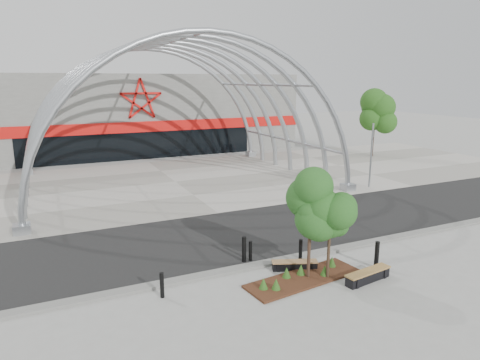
% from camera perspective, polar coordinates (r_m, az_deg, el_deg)
% --- Properties ---
extents(ground, '(140.00, 140.00, 0.00)m').
position_cam_1_polar(ground, '(18.52, 5.30, -10.45)').
color(ground, '#979691').
rests_on(ground, ground).
extents(road, '(140.00, 7.00, 0.02)m').
position_cam_1_polar(road, '(21.39, 0.57, -7.05)').
color(road, black).
rests_on(road, ground).
extents(forecourt, '(60.00, 17.00, 0.04)m').
position_cam_1_polar(forecourt, '(32.19, -8.65, -0.24)').
color(forecourt, gray).
rests_on(forecourt, ground).
extents(kerb, '(60.00, 0.50, 0.12)m').
position_cam_1_polar(kerb, '(18.30, 5.70, -10.55)').
color(kerb, slate).
rests_on(kerb, ground).
extents(arena_building, '(34.00, 15.24, 8.00)m').
position_cam_1_polar(arena_building, '(48.96, -14.84, 8.74)').
color(arena_building, slate).
rests_on(arena_building, ground).
extents(vault_canopy, '(20.80, 15.80, 20.36)m').
position_cam_1_polar(vault_canopy, '(32.19, -8.65, -0.24)').
color(vault_canopy, '#A1A6AB').
rests_on(vault_canopy, ground).
extents(planting_bed, '(4.84, 2.03, 0.50)m').
position_cam_1_polar(planting_bed, '(16.80, 8.27, -12.67)').
color(planting_bed, black).
rests_on(planting_bed, ground).
extents(signal_pole, '(0.33, 0.63, 4.53)m').
position_cam_1_polar(signal_pole, '(31.17, 17.10, 3.29)').
color(signal_pole, gray).
rests_on(signal_pole, ground).
extents(street_tree_0, '(1.71, 1.71, 3.90)m').
position_cam_1_polar(street_tree_0, '(15.95, 9.41, -3.77)').
color(street_tree_0, black).
rests_on(street_tree_0, ground).
extents(street_tree_1, '(1.43, 1.43, 3.37)m').
position_cam_1_polar(street_tree_1, '(16.17, 11.94, -5.06)').
color(street_tree_1, black).
rests_on(street_tree_1, ground).
extents(bench_0, '(1.84, 1.05, 0.38)m').
position_cam_1_polar(bench_0, '(17.54, 7.29, -11.24)').
color(bench_0, black).
rests_on(bench_0, ground).
extents(bench_1, '(2.12, 0.75, 0.43)m').
position_cam_1_polar(bench_1, '(17.18, 16.67, -12.17)').
color(bench_1, black).
rests_on(bench_1, ground).
extents(bollard_0, '(0.15, 0.15, 0.92)m').
position_cam_1_polar(bollard_0, '(15.52, -10.36, -13.63)').
color(bollard_0, black).
rests_on(bollard_0, ground).
extents(bollard_1, '(0.14, 0.14, 0.87)m').
position_cam_1_polar(bollard_1, '(18.11, 1.40, -9.46)').
color(bollard_1, black).
rests_on(bollard_1, ground).
extents(bollard_2, '(0.18, 0.18, 1.11)m').
position_cam_1_polar(bollard_2, '(17.97, 0.54, -9.23)').
color(bollard_2, black).
rests_on(bollard_2, ground).
extents(bollard_3, '(0.15, 0.15, 0.94)m').
position_cam_1_polar(bollard_3, '(18.29, 8.07, -9.25)').
color(bollard_3, black).
rests_on(bollard_3, ground).
extents(bollard_4, '(0.18, 0.18, 1.12)m').
position_cam_1_polar(bollard_4, '(18.28, 17.77, -9.48)').
color(bollard_4, black).
rests_on(bollard_4, ground).
extents(bg_tree_1, '(2.70, 2.70, 5.91)m').
position_cam_1_polar(bg_tree_1, '(44.18, 17.53, 8.48)').
color(bg_tree_1, black).
rests_on(bg_tree_1, ground).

